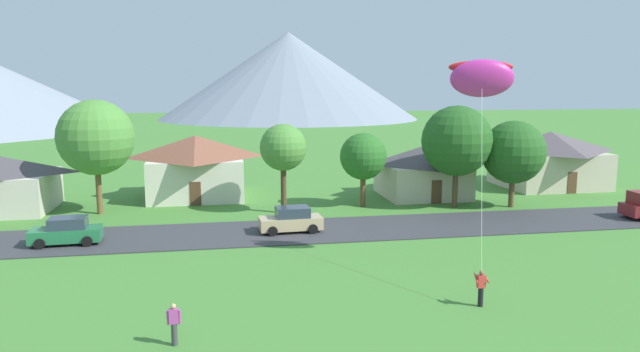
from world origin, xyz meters
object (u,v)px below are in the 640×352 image
object	(u,v)px
kite_flyer_with_kite	(482,80)
house_leftmost	(422,170)
tree_left_of_center	(363,157)
tree_center	(513,152)
parked_car_tan_west_end	(291,220)
parked_car_green_mid_west	(67,231)
tree_right_of_center	(457,141)
tree_near_left	(283,148)
watcher_person	(174,323)
house_left_center	(196,165)
tree_near_right	(96,138)
house_rightmost	(549,158)

from	to	relation	value
kite_flyer_with_kite	house_leftmost	bearing A→B (deg)	78.00
house_leftmost	tree_left_of_center	size ratio (longest dim) A/B	1.27
tree_center	parked_car_tan_west_end	bearing A→B (deg)	-164.70
parked_car_tan_west_end	parked_car_green_mid_west	distance (m)	14.16
tree_right_of_center	kite_flyer_with_kite	world-z (taller)	kite_flyer_with_kite
tree_left_of_center	kite_flyer_with_kite	distance (m)	17.81
tree_right_of_center	parked_car_green_mid_west	distance (m)	29.36
tree_near_left	tree_right_of_center	world-z (taller)	tree_right_of_center
tree_right_of_center	tree_left_of_center	bearing A→B (deg)	166.37
house_leftmost	parked_car_green_mid_west	distance (m)	29.81
tree_near_left	watcher_person	xyz separation A→B (m)	(-6.91, -22.64, -4.20)
house_left_center	parked_car_green_mid_west	size ratio (longest dim) A/B	2.02
house_leftmost	tree_center	size ratio (longest dim) A/B	1.09
tree_left_of_center	tree_near_right	size ratio (longest dim) A/B	0.69
tree_right_of_center	kite_flyer_with_kite	size ratio (longest dim) A/B	0.73
kite_flyer_with_kite	tree_near_left	bearing A→B (deg)	119.64
parked_car_tan_west_end	tree_right_of_center	bearing A→B (deg)	22.16
watcher_person	parked_car_tan_west_end	bearing A→B (deg)	67.87
house_leftmost	house_rightmost	bearing A→B (deg)	10.09
parked_car_tan_west_end	house_leftmost	bearing A→B (deg)	39.73
house_leftmost	parked_car_tan_west_end	distance (m)	17.31
kite_flyer_with_kite	watcher_person	xyz separation A→B (m)	(-15.65, -7.28, -9.27)
parked_car_green_mid_west	house_leftmost	bearing A→B (deg)	22.95
house_left_center	parked_car_green_mid_west	bearing A→B (deg)	-117.07
house_leftmost	tree_near_right	distance (m)	27.42
house_left_center	kite_flyer_with_kite	world-z (taller)	kite_flyer_with_kite
parked_car_tan_west_end	watcher_person	xyz separation A→B (m)	(-6.66, -16.38, 0.01)
tree_center	kite_flyer_with_kite	xyz separation A→B (m)	(-9.79, -14.24, 5.66)
parked_car_tan_west_end	house_left_center	bearing A→B (deg)	114.92
tree_right_of_center	kite_flyer_with_kite	distance (m)	16.44
tree_center	tree_right_of_center	distance (m)	4.75
tree_center	tree_near_right	xyz separation A→B (m)	(-32.57, 3.28, 1.42)
parked_car_green_mid_west	parked_car_tan_west_end	bearing A→B (deg)	2.37
tree_near_right	house_left_center	bearing A→B (deg)	38.74
tree_near_right	parked_car_green_mid_west	size ratio (longest dim) A/B	2.06
tree_center	parked_car_green_mid_west	xyz separation A→B (m)	(-32.92, -5.72, -3.62)
tree_near_right	kite_flyer_with_kite	distance (m)	29.05
parked_car_tan_west_end	watcher_person	bearing A→B (deg)	-112.13
house_rightmost	watcher_person	bearing A→B (deg)	-138.54
tree_right_of_center	watcher_person	size ratio (longest dim) A/B	4.93
tree_near_left	tree_center	bearing A→B (deg)	-3.47
tree_center	tree_left_of_center	bearing A→B (deg)	168.64
tree_near_left	tree_near_right	world-z (taller)	tree_near_right
house_rightmost	parked_car_green_mid_west	xyz separation A→B (m)	(-41.30, -14.08, -1.92)
tree_center	parked_car_green_mid_west	size ratio (longest dim) A/B	1.65
house_left_center	tree_left_of_center	distance (m)	15.12
house_leftmost	house_left_center	bearing A→B (deg)	170.93
tree_near_left	kite_flyer_with_kite	distance (m)	18.39
house_leftmost	tree_near_left	distance (m)	14.14
tree_near_left	tree_center	xyz separation A→B (m)	(18.53, -1.12, -0.59)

